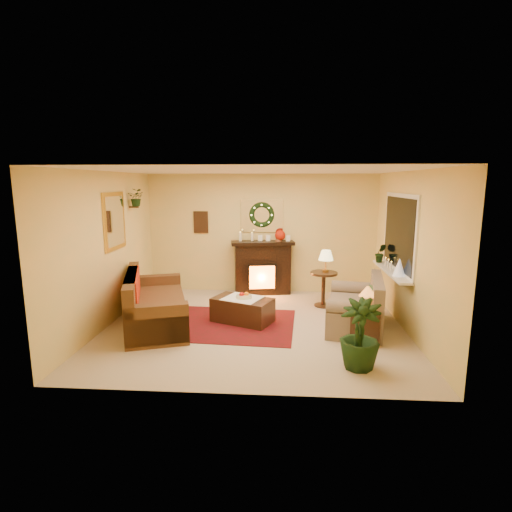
# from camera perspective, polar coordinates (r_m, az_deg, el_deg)

# --- Properties ---
(floor) EXTENTS (5.00, 5.00, 0.00)m
(floor) POSITION_cam_1_polar(r_m,az_deg,el_deg) (6.93, -0.20, -9.92)
(floor) COLOR beige
(floor) RESTS_ON ground
(ceiling) EXTENTS (5.00, 5.00, 0.00)m
(ceiling) POSITION_cam_1_polar(r_m,az_deg,el_deg) (6.50, -0.21, 12.10)
(ceiling) COLOR white
(ceiling) RESTS_ON ground
(wall_back) EXTENTS (5.00, 5.00, 0.00)m
(wall_back) POSITION_cam_1_polar(r_m,az_deg,el_deg) (8.81, 0.83, 3.20)
(wall_back) COLOR #EFD88C
(wall_back) RESTS_ON ground
(wall_front) EXTENTS (5.00, 5.00, 0.00)m
(wall_front) POSITION_cam_1_polar(r_m,az_deg,el_deg) (4.40, -2.28, -4.23)
(wall_front) COLOR #EFD88C
(wall_front) RESTS_ON ground
(wall_left) EXTENTS (4.50, 4.50, 0.00)m
(wall_left) POSITION_cam_1_polar(r_m,az_deg,el_deg) (7.21, -20.44, 0.91)
(wall_left) COLOR #EFD88C
(wall_left) RESTS_ON ground
(wall_right) EXTENTS (4.50, 4.50, 0.00)m
(wall_right) POSITION_cam_1_polar(r_m,az_deg,el_deg) (6.89, 21.03, 0.44)
(wall_right) COLOR #EFD88C
(wall_right) RESTS_ON ground
(area_rug) EXTENTS (2.47, 1.91, 0.01)m
(area_rug) POSITION_cam_1_polar(r_m,az_deg,el_deg) (7.02, -4.49, -9.64)
(area_rug) COLOR #450F04
(area_rug) RESTS_ON floor
(sofa) EXTENTS (1.55, 2.32, 0.92)m
(sofa) POSITION_cam_1_polar(r_m,az_deg,el_deg) (7.07, -14.07, -6.16)
(sofa) COLOR #472F23
(sofa) RESTS_ON floor
(red_throw) EXTENTS (0.85, 1.38, 0.02)m
(red_throw) POSITION_cam_1_polar(r_m,az_deg,el_deg) (7.21, -14.22, -5.64)
(red_throw) COLOR red
(red_throw) RESTS_ON sofa
(fireplace) EXTENTS (1.24, 0.57, 1.10)m
(fireplace) POSITION_cam_1_polar(r_m,az_deg,el_deg) (8.73, 0.94, -1.86)
(fireplace) COLOR #351C10
(fireplace) RESTS_ON floor
(poinsettia) EXTENTS (0.22, 0.22, 0.22)m
(poinsettia) POSITION_cam_1_polar(r_m,az_deg,el_deg) (8.57, 3.47, 2.97)
(poinsettia) COLOR #AE1805
(poinsettia) RESTS_ON fireplace
(mantel_candle_a) EXTENTS (0.06, 0.06, 0.19)m
(mantel_candle_a) POSITION_cam_1_polar(r_m,az_deg,el_deg) (8.61, -2.26, 2.76)
(mantel_candle_a) COLOR white
(mantel_candle_a) RESTS_ON fireplace
(mantel_candle_b) EXTENTS (0.06, 0.06, 0.17)m
(mantel_candle_b) POSITION_cam_1_polar(r_m,az_deg,el_deg) (8.59, -0.56, 2.74)
(mantel_candle_b) COLOR beige
(mantel_candle_b) RESTS_ON fireplace
(mantel_mirror) EXTENTS (0.92, 0.02, 0.72)m
(mantel_mirror) POSITION_cam_1_polar(r_m,az_deg,el_deg) (8.75, 0.83, 5.78)
(mantel_mirror) COLOR white
(mantel_mirror) RESTS_ON wall_back
(wreath) EXTENTS (0.55, 0.11, 0.55)m
(wreath) POSITION_cam_1_polar(r_m,az_deg,el_deg) (8.71, 0.82, 5.89)
(wreath) COLOR #194719
(wreath) RESTS_ON wall_back
(wall_art) EXTENTS (0.32, 0.03, 0.48)m
(wall_art) POSITION_cam_1_polar(r_m,az_deg,el_deg) (8.94, -7.88, 4.82)
(wall_art) COLOR #381E11
(wall_art) RESTS_ON wall_back
(gold_mirror) EXTENTS (0.03, 0.84, 1.00)m
(gold_mirror) POSITION_cam_1_polar(r_m,az_deg,el_deg) (7.42, -19.57, 4.72)
(gold_mirror) COLOR gold
(gold_mirror) RESTS_ON wall_left
(hanging_plant) EXTENTS (0.33, 0.28, 0.36)m
(hanging_plant) POSITION_cam_1_polar(r_m,az_deg,el_deg) (8.05, -16.64, 6.87)
(hanging_plant) COLOR #194719
(hanging_plant) RESTS_ON wall_left
(loveseat) EXTENTS (1.12, 1.62, 0.86)m
(loveseat) POSITION_cam_1_polar(r_m,az_deg,el_deg) (6.96, 13.94, -6.51)
(loveseat) COLOR #B3A295
(loveseat) RESTS_ON floor
(window_frame) EXTENTS (0.03, 1.86, 1.36)m
(window_frame) POSITION_cam_1_polar(r_m,az_deg,el_deg) (7.37, 19.81, 3.11)
(window_frame) COLOR white
(window_frame) RESTS_ON wall_right
(window_glass) EXTENTS (0.02, 1.70, 1.22)m
(window_glass) POSITION_cam_1_polar(r_m,az_deg,el_deg) (7.36, 19.69, 3.11)
(window_glass) COLOR black
(window_glass) RESTS_ON wall_right
(window_sill) EXTENTS (0.22, 1.86, 0.04)m
(window_sill) POSITION_cam_1_polar(r_m,az_deg,el_deg) (7.45, 18.71, -2.06)
(window_sill) COLOR white
(window_sill) RESTS_ON wall_right
(mini_tree) EXTENTS (0.20, 0.20, 0.30)m
(mini_tree) POSITION_cam_1_polar(r_m,az_deg,el_deg) (7.00, 19.79, -1.49)
(mini_tree) COLOR silver
(mini_tree) RESTS_ON window_sill
(sill_plant) EXTENTS (0.26, 0.21, 0.48)m
(sill_plant) POSITION_cam_1_polar(r_m,az_deg,el_deg) (8.05, 17.37, 0.48)
(sill_plant) COLOR #1B5718
(sill_plant) RESTS_ON window_sill
(side_table_round) EXTENTS (0.55, 0.55, 0.69)m
(side_table_round) POSITION_cam_1_polar(r_m,az_deg,el_deg) (7.99, 9.59, -4.84)
(side_table_round) COLOR #4D311A
(side_table_round) RESTS_ON floor
(lamp_cream) EXTENTS (0.29, 0.29, 0.44)m
(lamp_cream) POSITION_cam_1_polar(r_m,az_deg,el_deg) (7.86, 9.94, -0.95)
(lamp_cream) COLOR #F3DF8B
(lamp_cream) RESTS_ON side_table_round
(end_table_square) EXTENTS (0.55, 0.55, 0.53)m
(end_table_square) POSITION_cam_1_polar(r_m,az_deg,el_deg) (6.44, 15.57, -9.40)
(end_table_square) COLOR #42230E
(end_table_square) RESTS_ON floor
(lamp_tiffany) EXTENTS (0.26, 0.26, 0.38)m
(lamp_tiffany) POSITION_cam_1_polar(r_m,az_deg,el_deg) (6.30, 15.66, -5.29)
(lamp_tiffany) COLOR orange
(lamp_tiffany) RESTS_ON end_table_square
(coffee_table) EXTENTS (1.16, 0.92, 0.43)m
(coffee_table) POSITION_cam_1_polar(r_m,az_deg,el_deg) (7.05, -1.94, -7.77)
(coffee_table) COLOR #452512
(coffee_table) RESTS_ON floor
(fruit_bowl) EXTENTS (0.28, 0.28, 0.06)m
(fruit_bowl) POSITION_cam_1_polar(r_m,az_deg,el_deg) (6.99, -1.73, -5.88)
(fruit_bowl) COLOR beige
(fruit_bowl) RESTS_ON coffee_table
(floor_palm) EXTENTS (1.91, 1.91, 2.79)m
(floor_palm) POSITION_cam_1_polar(r_m,az_deg,el_deg) (5.47, 14.59, -10.94)
(floor_palm) COLOR #1C3617
(floor_palm) RESTS_ON floor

